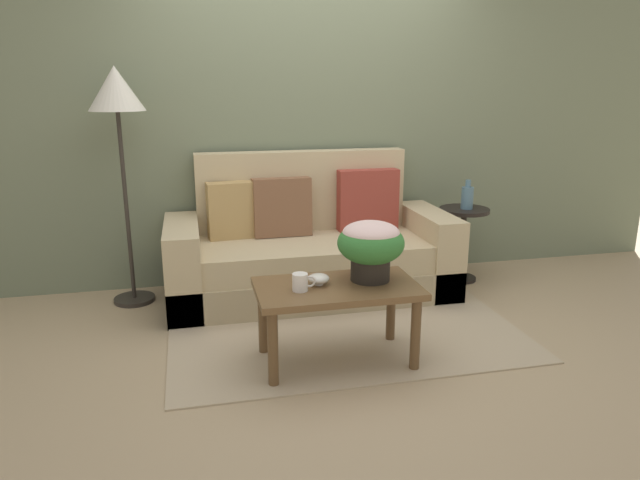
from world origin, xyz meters
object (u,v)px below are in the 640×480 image
potted_plant (371,244)px  coffee_mug (301,282)px  couch (309,252)px  snack_bowl (319,279)px  table_vase (467,197)px  side_table (463,231)px  floor_lamp (117,105)px  coffee_table (337,298)px

potted_plant → coffee_mug: bearing=-168.7°
couch → potted_plant: couch is taller
snack_bowl → couch: bearing=80.9°
coffee_mug → table_vase: table_vase is taller
side_table → snack_bowl: side_table is taller
side_table → table_vase: (0.01, -0.02, 0.28)m
floor_lamp → coffee_mug: size_ratio=12.85×
couch → coffee_table: (-0.08, -1.14, 0.06)m
coffee_mug → snack_bowl: 0.14m
floor_lamp → table_vase: bearing=-2.5°
couch → side_table: (1.26, 0.01, 0.08)m
floor_lamp → potted_plant: floor_lamp is taller
side_table → floor_lamp: size_ratio=0.36×
couch → potted_plant: 1.16m
coffee_table → snack_bowl: (-0.10, 0.03, 0.11)m
coffee_mug → table_vase: size_ratio=0.56×
snack_bowl → floor_lamp: bearing=132.4°
coffee_table → coffee_mug: bearing=-170.1°
couch → side_table: 1.27m
potted_plant → table_vase: 1.58m
table_vase → snack_bowl: bearing=-142.6°
coffee_table → coffee_mug: coffee_mug is taller
couch → coffee_table: bearing=-94.0°
side_table → coffee_mug: (-1.56, -1.19, 0.10)m
floor_lamp → table_vase: floor_lamp is taller
couch → coffee_mug: couch is taller
couch → floor_lamp: floor_lamp is taller
couch → potted_plant: (0.13, -1.10, 0.35)m
couch → potted_plant: bearing=-83.5°
coffee_table → snack_bowl: 0.15m
floor_lamp → snack_bowl: bearing=-47.6°
table_vase → potted_plant: bearing=-136.3°
coffee_table → table_vase: table_vase is taller
snack_bowl → table_vase: table_vase is taller
couch → snack_bowl: size_ratio=17.33×
floor_lamp → coffee_table: bearing=-45.9°
coffee_table → snack_bowl: bearing=161.8°
coffee_table → table_vase: size_ratio=3.96×
couch → floor_lamp: 1.69m
coffee_table → potted_plant: 0.36m
coffee_table → potted_plant: (0.21, 0.05, 0.29)m
couch → table_vase: couch is taller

